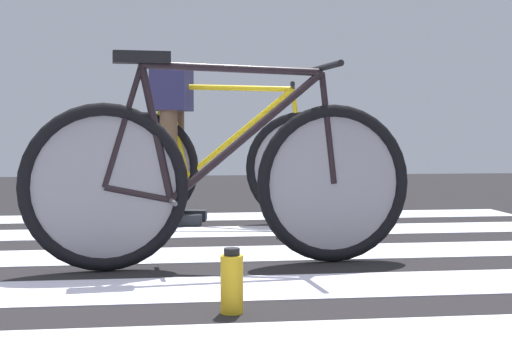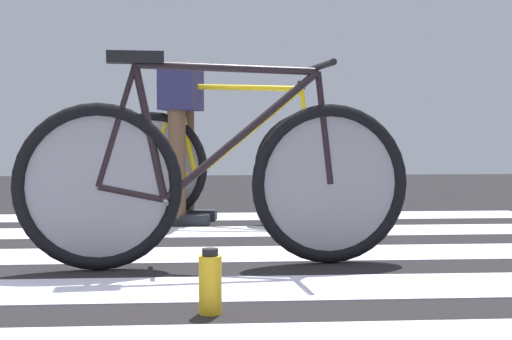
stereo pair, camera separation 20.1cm
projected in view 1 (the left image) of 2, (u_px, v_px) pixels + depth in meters
ground at (130, 297)px, 2.70m from camera, size 18.00×14.00×0.02m
crosswalk_markings at (118, 290)px, 2.75m from camera, size 5.36×5.02×0.00m
bicycle_1_of_2 at (222, 179)px, 3.23m from camera, size 1.73×0.52×0.93m
bicycle_2_of_2 at (221, 164)px, 4.71m from camera, size 1.72×0.55×0.93m
cyclist_2_of_2 at (173, 122)px, 4.72m from camera, size 0.37×0.44×1.00m
water_bottle at (232, 282)px, 2.41m from camera, size 0.08×0.08×0.21m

